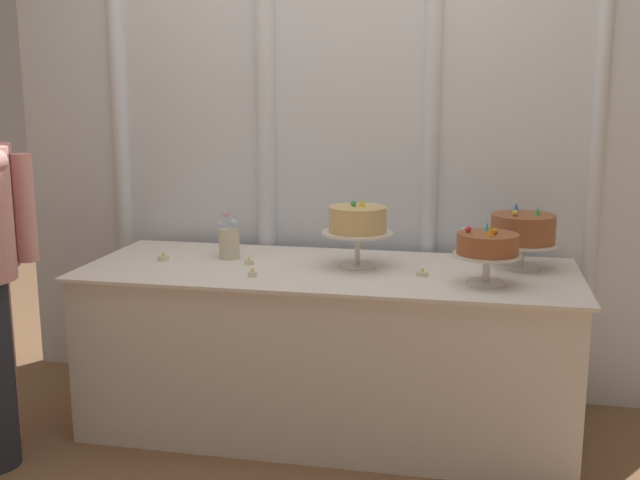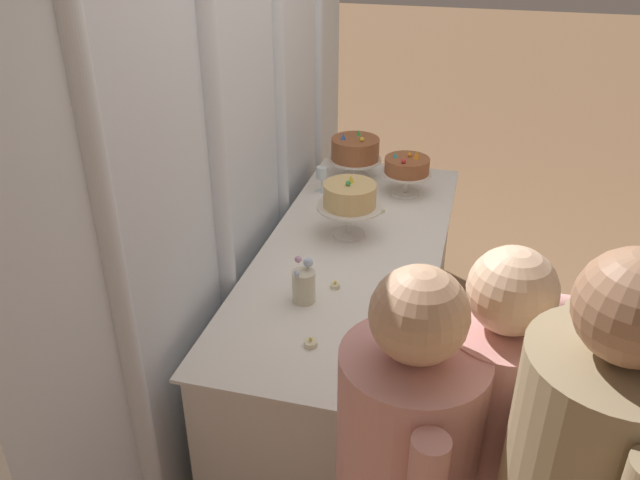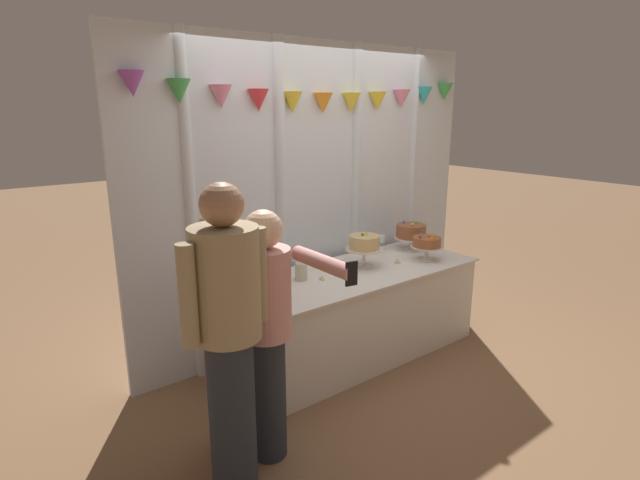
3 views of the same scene
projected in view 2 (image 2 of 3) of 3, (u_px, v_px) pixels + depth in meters
name	position (u px, v px, depth m)	size (l,w,h in m)	color
ground_plane	(368.00, 373.00, 3.37)	(24.00, 24.00, 0.00)	#846042
draped_curtain	(245.00, 113.00, 2.84)	(3.46, 0.17, 2.56)	silver
cake_table	(351.00, 312.00, 3.22)	(2.15, 0.83, 0.74)	white
cake_display_leftmost	(350.00, 198.00, 3.06)	(0.32, 0.32, 0.31)	silver
cake_display_center	(407.00, 168.00, 3.51)	(0.27, 0.27, 0.26)	silver
cake_display_rightmost	(355.00, 151.00, 3.70)	(0.30, 0.30, 0.28)	silver
wine_glass	(322.00, 174.00, 3.56)	(0.06, 0.06, 0.14)	silver
flower_vase	(304.00, 285.00, 2.62)	(0.11, 0.10, 0.22)	beige
tealight_far_left	(311.00, 343.00, 2.38)	(0.05, 0.05, 0.04)	beige
tealight_near_left	(335.00, 286.00, 2.73)	(0.04, 0.04, 0.03)	beige
tealight_near_right	(388.00, 282.00, 2.75)	(0.04, 0.04, 0.04)	beige
tealight_far_right	(380.00, 210.00, 3.38)	(0.05, 0.05, 0.03)	beige
guest_girl_blue_dress	(487.00, 460.00, 1.77)	(0.44, 0.72, 1.51)	#282D38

